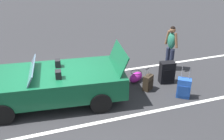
# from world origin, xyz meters

# --- Properties ---
(ground_plane) EXTENTS (80.00, 80.00, 0.00)m
(ground_plane) POSITION_xyz_m (0.00, 0.00, 0.00)
(ground_plane) COLOR #28282B
(lot_line_near) EXTENTS (18.00, 0.12, 0.01)m
(lot_line_near) POSITION_xyz_m (0.00, -1.28, 0.00)
(lot_line_near) COLOR silver
(lot_line_near) RESTS_ON ground_plane
(lot_line_mid) EXTENTS (18.00, 0.12, 0.01)m
(lot_line_mid) POSITION_xyz_m (0.00, 1.42, 0.00)
(lot_line_mid) COLOR silver
(lot_line_mid) RESTS_ON ground_plane
(convertible_car) EXTENTS (4.32, 2.20, 1.52)m
(convertible_car) POSITION_xyz_m (0.20, -0.02, 0.59)
(convertible_car) COLOR #0F4C2D
(convertible_car) RESTS_ON ground_plane
(suitcase_large_black) EXTENTS (0.51, 0.35, 0.74)m
(suitcase_large_black) POSITION_xyz_m (-3.73, 0.02, 0.37)
(suitcase_large_black) COLOR black
(suitcase_large_black) RESTS_ON ground_plane
(suitcase_medium_bright) EXTENTS (0.47, 0.42, 0.99)m
(suitcase_medium_bright) POSITION_xyz_m (-3.75, 1.00, 0.31)
(suitcase_medium_bright) COLOR #1E479E
(suitcase_medium_bright) RESTS_ON ground_plane
(suitcase_small_carryon) EXTENTS (0.39, 0.36, 0.73)m
(suitcase_small_carryon) POSITION_xyz_m (-2.93, 0.27, 0.25)
(suitcase_small_carryon) COLOR #2D2319
(suitcase_small_carryon) RESTS_ON ground_plane
(duffel_bag) EXTENTS (0.70, 0.61, 0.34)m
(duffel_bag) POSITION_xyz_m (-2.79, -0.38, 0.16)
(duffel_bag) COLOR #991E8C
(duffel_bag) RESTS_ON ground_plane
(traveler_person) EXTENTS (0.31, 0.60, 1.65)m
(traveler_person) POSITION_xyz_m (-4.31, -0.84, 0.93)
(traveler_person) COLOR #1E2338
(traveler_person) RESTS_ON ground_plane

